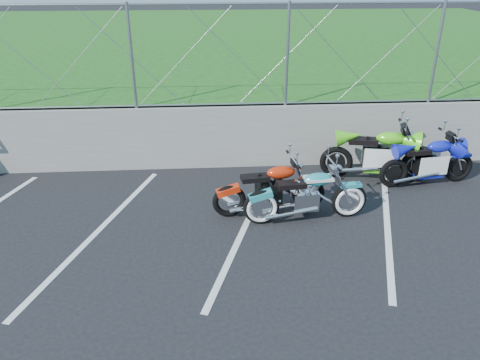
{
  "coord_description": "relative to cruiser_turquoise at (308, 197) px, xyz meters",
  "views": [
    {
      "loc": [
        -0.56,
        -5.69,
        3.99
      ],
      "look_at": [
        -0.08,
        1.3,
        0.68
      ],
      "focal_mm": 35.0,
      "sensor_mm": 36.0,
      "label": 1
    }
  ],
  "objects": [
    {
      "name": "ground",
      "position": [
        -1.03,
        -1.09,
        -0.42
      ],
      "size": [
        90.0,
        90.0,
        0.0
      ],
      "primitive_type": "plane",
      "color": "black",
      "rests_on": "ground"
    },
    {
      "name": "retaining_wall",
      "position": [
        -1.03,
        2.41,
        0.23
      ],
      "size": [
        30.0,
        0.22,
        1.3
      ],
      "primitive_type": "cube",
      "color": "slate",
      "rests_on": "ground"
    },
    {
      "name": "grass_field",
      "position": [
        -1.03,
        12.41,
        0.23
      ],
      "size": [
        30.0,
        20.0,
        1.3
      ],
      "primitive_type": "cube",
      "color": "#194F15",
      "rests_on": "ground"
    },
    {
      "name": "chain_link_fence",
      "position": [
        -1.03,
        2.41,
        1.88
      ],
      "size": [
        28.0,
        0.03,
        2.0
      ],
      "color": "gray",
      "rests_on": "retaining_wall"
    },
    {
      "name": "parking_lines",
      "position": [
        0.17,
        -0.09,
        -0.42
      ],
      "size": [
        18.29,
        4.31,
        0.01
      ],
      "color": "silver",
      "rests_on": "ground"
    },
    {
      "name": "cruiser_turquoise",
      "position": [
        0.0,
        0.0,
        0.0
      ],
      "size": [
        2.12,
        0.67,
        1.05
      ],
      "rotation": [
        0.0,
        0.0,
        0.09
      ],
      "color": "black",
      "rests_on": "ground"
    },
    {
      "name": "naked_orange",
      "position": [
        -0.57,
        0.3,
        -0.0
      ],
      "size": [
        1.98,
        0.67,
        0.99
      ],
      "rotation": [
        0.0,
        0.0,
        0.12
      ],
      "color": "black",
      "rests_on": "ground"
    },
    {
      "name": "sportbike_green",
      "position": [
        1.71,
        1.5,
        0.07
      ],
      "size": [
        2.19,
        0.78,
        1.15
      ],
      "rotation": [
        0.0,
        0.0,
        -0.2
      ],
      "color": "black",
      "rests_on": "ground"
    },
    {
      "name": "sportbike_blue",
      "position": [
        2.61,
        1.22,
        0.01
      ],
      "size": [
        1.96,
        0.7,
        1.02
      ],
      "rotation": [
        0.0,
        0.0,
        0.12
      ],
      "color": "black",
      "rests_on": "ground"
    }
  ]
}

